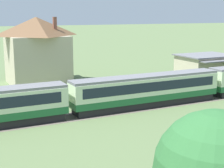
# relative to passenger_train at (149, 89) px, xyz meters

# --- Properties ---
(passenger_train) EXTENTS (105.56, 2.90, 4.09)m
(passenger_train) POSITION_rel_passenger_train_xyz_m (0.00, 0.00, 0.00)
(passenger_train) COLOR #1E6033
(passenger_train) RESTS_ON ground_plane
(railway_track) EXTENTS (171.98, 3.60, 0.04)m
(railway_track) POSITION_rel_passenger_train_xyz_m (-0.84, -0.00, -2.26)
(railway_track) COLOR #665B51
(railway_track) RESTS_ON ground_plane
(station_building) EXTENTS (9.54, 8.55, 4.50)m
(station_building) POSITION_rel_passenger_train_xyz_m (18.72, 10.92, 0.01)
(station_building) COLOR #BCB293
(station_building) RESTS_ON ground_plane
(station_house_brown_roof) EXTENTS (10.15, 9.82, 11.13)m
(station_house_brown_roof) POSITION_rel_passenger_train_xyz_m (-8.94, 20.87, 3.48)
(station_house_brown_roof) COLOR #BCB293
(station_house_brown_roof) RESTS_ON ground_plane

